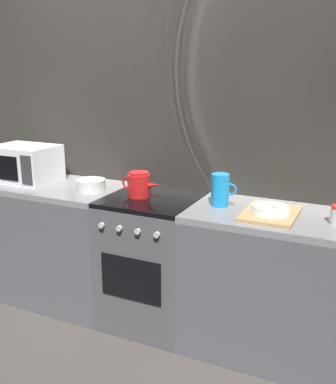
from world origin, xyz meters
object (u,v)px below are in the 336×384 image
object	(u,v)px
stove_unit	(153,261)
microwave	(25,164)
mixing_bowl	(91,185)
pitcher	(220,190)
kettle	(139,185)
dish_pile	(270,212)

from	to	relation	value
stove_unit	microwave	xyz separation A→B (m)	(-1.05, -0.02, 0.59)
mixing_bowl	pitcher	distance (m)	0.92
stove_unit	kettle	world-z (taller)	kettle
stove_unit	mixing_bowl	distance (m)	0.67
microwave	mixing_bowl	world-z (taller)	microwave
microwave	pitcher	bearing A→B (deg)	1.31
microwave	dish_pile	size ratio (longest dim) A/B	1.15
microwave	mixing_bowl	size ratio (longest dim) A/B	2.30
microwave	pitcher	size ratio (longest dim) A/B	2.30
microwave	pitcher	xyz separation A→B (m)	(1.51, 0.03, -0.03)
kettle	dish_pile	bearing A→B (deg)	-2.08
stove_unit	mixing_bowl	size ratio (longest dim) A/B	4.50
kettle	mixing_bowl	distance (m)	0.37
stove_unit	kettle	size ratio (longest dim) A/B	3.16
mixing_bowl	dish_pile	bearing A→B (deg)	-0.81
dish_pile	mixing_bowl	bearing A→B (deg)	179.19
pitcher	dish_pile	distance (m)	0.34
microwave	kettle	bearing A→B (deg)	0.03
kettle	pitcher	world-z (taller)	pitcher
stove_unit	pitcher	size ratio (longest dim) A/B	4.50
kettle	mixing_bowl	xyz separation A→B (m)	(-0.37, -0.01, -0.04)
stove_unit	microwave	world-z (taller)	microwave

